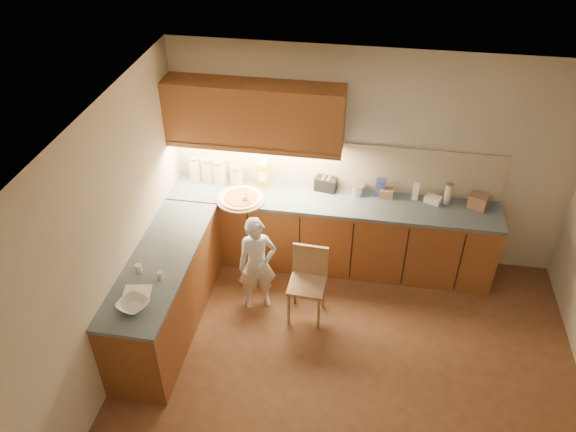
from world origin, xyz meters
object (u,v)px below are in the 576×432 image
object	(u,v)px
wooden_chair	(308,278)
toaster	(326,184)
oil_jug	(263,174)
child	(257,264)
pizza_on_board	(241,199)

from	to	relation	value
wooden_chair	toaster	world-z (taller)	toaster
oil_jug	toaster	distance (m)	0.73
child	wooden_chair	distance (m)	0.56
pizza_on_board	wooden_chair	size ratio (longest dim) A/B	0.65
pizza_on_board	wooden_chair	xyz separation A→B (m)	(0.87, -0.69, -0.45)
child	toaster	size ratio (longest dim) A/B	4.27
child	oil_jug	distance (m)	1.12
wooden_chair	oil_jug	xyz separation A→B (m)	(-0.68, 1.02, 0.59)
wooden_chair	pizza_on_board	bearing A→B (deg)	144.64
pizza_on_board	wooden_chair	world-z (taller)	pizza_on_board
oil_jug	toaster	world-z (taller)	oil_jug
pizza_on_board	child	distance (m)	0.82
wooden_chair	oil_jug	distance (m)	1.36
wooden_chair	oil_jug	world-z (taller)	oil_jug
child	toaster	distance (m)	1.27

